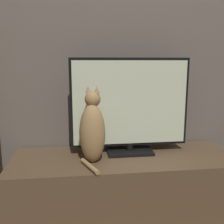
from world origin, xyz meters
name	(u,v)px	position (x,y,z in m)	size (l,w,h in m)	color
wall_back	(118,39)	(0.00, 1.22, 1.30)	(4.80, 0.05, 2.60)	#60564C
tv_stand	(124,190)	(0.00, 0.91, 0.25)	(1.51, 0.54, 0.50)	brown
tv	(130,106)	(0.05, 0.98, 0.83)	(0.82, 0.19, 0.66)	black
cat	(92,131)	(-0.22, 0.84, 0.71)	(0.19, 0.30, 0.49)	#997547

